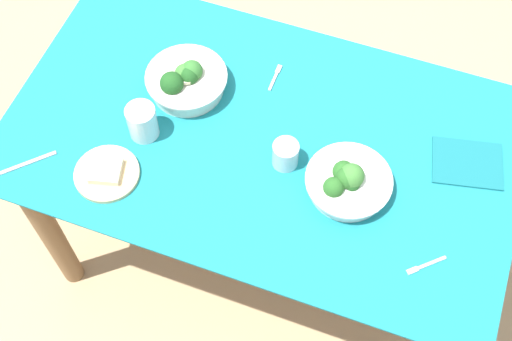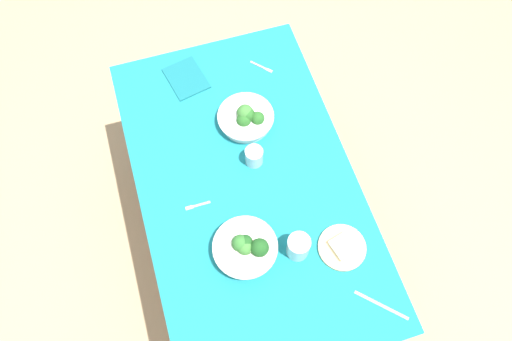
# 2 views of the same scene
# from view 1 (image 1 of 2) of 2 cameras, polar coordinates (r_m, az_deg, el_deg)

# --- Properties ---
(ground_plane) EXTENTS (6.00, 6.00, 0.00)m
(ground_plane) POSITION_cam_1_polar(r_m,az_deg,el_deg) (2.55, 0.38, -6.55)
(ground_plane) COLOR tan
(dining_table) EXTENTS (1.38, 0.80, 0.76)m
(dining_table) POSITION_cam_1_polar(r_m,az_deg,el_deg) (1.99, 0.49, 0.70)
(dining_table) COLOR #197A84
(dining_table) RESTS_ON ground_plane
(broccoli_bowl_far) EXTENTS (0.22, 0.22, 0.10)m
(broccoli_bowl_far) POSITION_cam_1_polar(r_m,az_deg,el_deg) (1.79, 7.43, -0.91)
(broccoli_bowl_far) COLOR white
(broccoli_bowl_far) RESTS_ON dining_table
(broccoli_bowl_near) EXTENTS (0.23, 0.23, 0.10)m
(broccoli_bowl_near) POSITION_cam_1_polar(r_m,az_deg,el_deg) (1.95, -5.75, 7.27)
(broccoli_bowl_near) COLOR silver
(broccoli_bowl_near) RESTS_ON dining_table
(bread_side_plate) EXTENTS (0.17, 0.17, 0.03)m
(bread_side_plate) POSITION_cam_1_polar(r_m,az_deg,el_deg) (1.85, -12.04, -0.20)
(bread_side_plate) COLOR #D6B27A
(bread_side_plate) RESTS_ON dining_table
(water_glass_center) EXTENTS (0.07, 0.07, 0.08)m
(water_glass_center) POSITION_cam_1_polar(r_m,az_deg,el_deg) (1.81, 2.41, 1.32)
(water_glass_center) COLOR silver
(water_glass_center) RESTS_ON dining_table
(water_glass_side) EXTENTS (0.08, 0.08, 0.10)m
(water_glass_side) POSITION_cam_1_polar(r_m,az_deg,el_deg) (1.87, -9.22, 3.93)
(water_glass_side) COLOR silver
(water_glass_side) RESTS_ON dining_table
(fork_by_far_bowl) EXTENTS (0.09, 0.08, 0.00)m
(fork_by_far_bowl) POSITION_cam_1_polar(r_m,az_deg,el_deg) (1.75, 13.54, -7.53)
(fork_by_far_bowl) COLOR #B7B7BC
(fork_by_far_bowl) RESTS_ON dining_table
(fork_by_near_bowl) EXTENTS (0.01, 0.09, 0.00)m
(fork_by_near_bowl) POSITION_cam_1_polar(r_m,az_deg,el_deg) (2.00, 1.59, 7.66)
(fork_by_near_bowl) COLOR #B7B7BC
(fork_by_near_bowl) RESTS_ON dining_table
(table_knife_left) EXTENTS (0.14, 0.14, 0.00)m
(table_knife_left) POSITION_cam_1_polar(r_m,az_deg,el_deg) (1.93, -18.59, 0.37)
(table_knife_left) COLOR #B7B7BC
(table_knife_left) RESTS_ON dining_table
(napkin_folded_upper) EXTENTS (0.21, 0.18, 0.01)m
(napkin_folded_upper) POSITION_cam_1_polar(r_m,az_deg,el_deg) (1.92, 16.80, 0.58)
(napkin_folded_upper) COLOR #156870
(napkin_folded_upper) RESTS_ON dining_table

